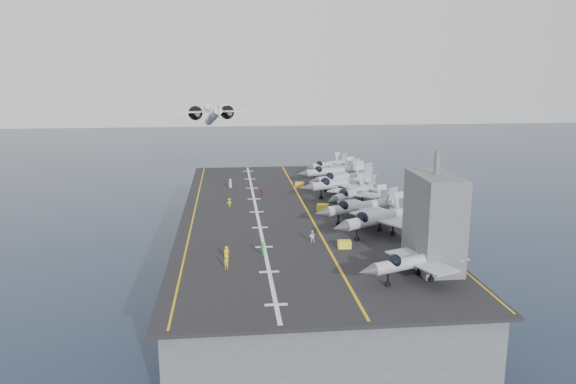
{
  "coord_description": "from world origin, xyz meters",
  "views": [
    {
      "loc": [
        -10.71,
        -96.23,
        35.47
      ],
      "look_at": [
        0.0,
        4.0,
        13.0
      ],
      "focal_mm": 35.0,
      "sensor_mm": 36.0,
      "label": 1
    }
  ],
  "objects": [
    {
      "name": "landing_centerline",
      "position": [
        -6.0,
        0.0,
        10.42
      ],
      "size": [
        0.5,
        90.0,
        0.02
      ],
      "primitive_type": "cube",
      "color": "silver",
      "rests_on": "flight_deck"
    },
    {
      "name": "crew_0",
      "position": [
        -11.31,
        -24.26,
        11.24
      ],
      "size": [
        1.22,
        1.11,
        1.69
      ],
      "primitive_type": "imported",
      "color": "yellow",
      "rests_on": "flight_deck"
    },
    {
      "name": "fighter_jet_7",
      "position": [
        12.02,
        24.75,
        12.99
      ],
      "size": [
        17.12,
        13.76,
        5.18
      ],
      "primitive_type": null,
      "color": "#A1A8B0",
      "rests_on": "flight_deck"
    },
    {
      "name": "fighter_jet_8",
      "position": [
        12.87,
        34.79,
        12.72
      ],
      "size": [
        15.99,
        15.19,
        4.63
      ],
      "primitive_type": null,
      "color": "#8F969D",
      "rests_on": "flight_deck"
    },
    {
      "name": "fighter_jet_6",
      "position": [
        12.85,
        16.55,
        13.09
      ],
      "size": [
        18.45,
        16.06,
        5.38
      ],
      "primitive_type": null,
      "color": "gray",
      "rests_on": "flight_deck"
    },
    {
      "name": "tow_cart_a",
      "position": [
        5.3,
        -21.64,
        10.95
      ],
      "size": [
        1.88,
        1.27,
        1.1
      ],
      "primitive_type": null,
      "color": "yellow",
      "rests_on": "flight_deck"
    },
    {
      "name": "flight_deck",
      "position": [
        0.0,
        0.0,
        10.2
      ],
      "size": [
        38.0,
        92.0,
        0.4
      ],
      "primitive_type": "cube",
      "color": "black",
      "rests_on": "hull"
    },
    {
      "name": "crew_1",
      "position": [
        -11.32,
        -28.45,
        11.25
      ],
      "size": [
        1.17,
        0.95,
        1.69
      ],
      "primitive_type": "imported",
      "color": "gold",
      "rests_on": "flight_deck"
    },
    {
      "name": "hull",
      "position": [
        0.0,
        0.0,
        5.0
      ],
      "size": [
        36.0,
        90.0,
        10.0
      ],
      "primitive_type": "cube",
      "color": "#56595E",
      "rests_on": "ground"
    },
    {
      "name": "fighter_jet_0",
      "position": [
        11.24,
        -34.6,
        12.92
      ],
      "size": [
        17.09,
        14.36,
        5.05
      ],
      "primitive_type": null,
      "color": "#8C929B",
      "rests_on": "flight_deck"
    },
    {
      "name": "deck_edge_port",
      "position": [
        -17.0,
        0.0,
        10.42
      ],
      "size": [
        0.25,
        90.0,
        0.02
      ],
      "primitive_type": "cube",
      "color": "gold",
      "rests_on": "flight_deck"
    },
    {
      "name": "fighter_jet_2",
      "position": [
        11.73,
        -16.08,
        13.25
      ],
      "size": [
        19.73,
        17.9,
        5.71
      ],
      "primitive_type": null,
      "color": "gray",
      "rests_on": "flight_deck"
    },
    {
      "name": "crew_6",
      "position": [
        -6.5,
        -23.74,
        11.36
      ],
      "size": [
        1.35,
        1.36,
        1.91
      ],
      "primitive_type": "imported",
      "color": "#1C7F33",
      "rests_on": "flight_deck"
    },
    {
      "name": "crew_3",
      "position": [
        -10.81,
        4.33,
        11.2
      ],
      "size": [
        1.15,
        1.02,
        1.61
      ],
      "primitive_type": "imported",
      "color": "yellow",
      "rests_on": "flight_deck"
    },
    {
      "name": "fighter_jet_3",
      "position": [
        10.66,
        -8.27,
        13.13
      ],
      "size": [
        18.63,
        16.01,
        5.46
      ],
      "primitive_type": null,
      "color": "gray",
      "rests_on": "flight_deck"
    },
    {
      "name": "crew_7",
      "position": [
        1.15,
        -18.44,
        11.3
      ],
      "size": [
        1.18,
        0.88,
        1.8
      ],
      "primitive_type": "imported",
      "color": "white",
      "rests_on": "flight_deck"
    },
    {
      "name": "ground",
      "position": [
        0.0,
        0.0,
        0.0
      ],
      "size": [
        500.0,
        500.0,
        0.0
      ],
      "primitive_type": "plane",
      "color": "#142135",
      "rests_on": "ground"
    },
    {
      "name": "tow_cart_b",
      "position": [
        5.76,
        -0.42,
        11.0
      ],
      "size": [
        2.33,
        1.89,
        1.21
      ],
      "primitive_type": null,
      "color": "gold",
      "rests_on": "flight_deck"
    },
    {
      "name": "fighter_jet_4",
      "position": [
        11.75,
        2.28,
        13.01
      ],
      "size": [
        17.54,
        17.89,
        5.23
      ],
      "primitive_type": null,
      "color": "#9AA3AB",
      "rests_on": "flight_deck"
    },
    {
      "name": "deck_edge_stbd",
      "position": [
        18.5,
        0.0,
        10.42
      ],
      "size": [
        0.25,
        90.0,
        0.02
      ],
      "primitive_type": "cube",
      "color": "gold",
      "rests_on": "flight_deck"
    },
    {
      "name": "crew_4",
      "position": [
        -4.38,
        12.29,
        11.27
      ],
      "size": [
        0.97,
        1.2,
        1.74
      ],
      "primitive_type": "imported",
      "color": "#AD1A2B",
      "rests_on": "flight_deck"
    },
    {
      "name": "crew_5",
      "position": [
        -10.52,
        20.78,
        11.39
      ],
      "size": [
        1.36,
        1.42,
        1.98
      ],
      "primitive_type": "imported",
      "color": "silver",
      "rests_on": "flight_deck"
    },
    {
      "name": "fighter_jet_5",
      "position": [
        11.1,
        10.46,
        13.18
      ],
      "size": [
        18.92,
        16.07,
        5.57
      ],
      "primitive_type": null,
      "color": "gray",
      "rests_on": "flight_deck"
    },
    {
      "name": "foul_line",
      "position": [
        3.0,
        0.0,
        10.42
      ],
      "size": [
        0.35,
        90.0,
        0.02
      ],
      "primitive_type": "cube",
      "color": "gold",
      "rests_on": "flight_deck"
    },
    {
      "name": "island_superstructure",
      "position": [
        15.0,
        -30.0,
        17.9
      ],
      "size": [
        5.0,
        10.0,
        15.0
      ],
      "primitive_type": null,
      "color": "#56595E",
      "rests_on": "flight_deck"
    },
    {
      "name": "tow_cart_c",
      "position": [
        4.2,
        19.91,
        10.95
      ],
      "size": [
        2.08,
        1.61,
        1.11
      ],
      "primitive_type": null,
      "color": "gold",
      "rests_on": "flight_deck"
    },
    {
      "name": "transport_plane",
      "position": [
        -14.48,
        52.36,
        22.93
      ],
      "size": [
        23.6,
        18.68,
        4.93
      ],
      "primitive_type": null,
      "color": "silver"
    }
  ]
}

